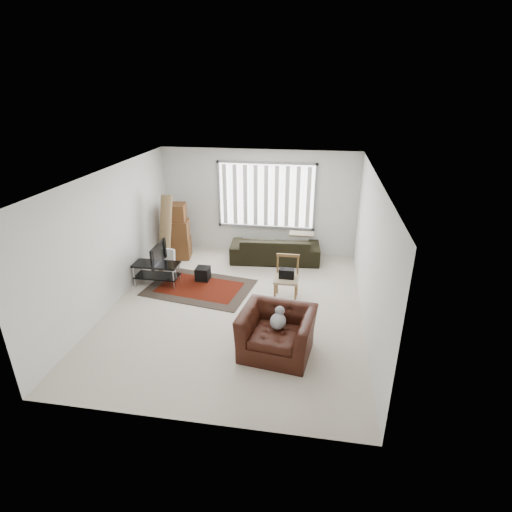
{
  "coord_description": "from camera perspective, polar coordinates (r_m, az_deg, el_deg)",
  "views": [
    {
      "loc": [
        1.52,
        -6.83,
        4.18
      ],
      "look_at": [
        0.37,
        0.27,
        1.05
      ],
      "focal_mm": 28.0,
      "sensor_mm": 36.0,
      "label": 1
    }
  ],
  "objects": [
    {
      "name": "moving_boxes",
      "position": [
        10.37,
        -11.09,
        3.23
      ],
      "size": [
        0.66,
        0.61,
        1.42
      ],
      "color": "brown",
      "rests_on": "ground"
    },
    {
      "name": "side_chair",
      "position": [
        8.26,
        4.39,
        -2.93
      ],
      "size": [
        0.5,
        0.5,
        0.93
      ],
      "rotation": [
        0.0,
        0.0,
        -0.0
      ],
      "color": "#948161",
      "rests_on": "ground"
    },
    {
      "name": "sofa",
      "position": [
        10.06,
        2.75,
        1.59
      ],
      "size": [
        2.3,
        1.14,
        0.86
      ],
      "primitive_type": "imported",
      "rotation": [
        0.0,
        0.0,
        3.22
      ],
      "color": "black",
      "rests_on": "ground"
    },
    {
      "name": "tv_stand",
      "position": [
        9.16,
        -14.01,
        -1.85
      ],
      "size": [
        1.01,
        0.45,
        0.5
      ],
      "color": "black",
      "rests_on": "ground"
    },
    {
      "name": "persian_rug",
      "position": [
        8.96,
        -8.06,
        -4.48
      ],
      "size": [
        2.45,
        1.83,
        0.02
      ],
      "color": "black",
      "rests_on": "ground"
    },
    {
      "name": "white_flatpack",
      "position": [
        9.64,
        -12.83,
        -0.71
      ],
      "size": [
        0.52,
        0.24,
        0.64
      ],
      "primitive_type": "cube",
      "rotation": [
        -0.11,
        0.0,
        -0.21
      ],
      "color": "silver",
      "rests_on": "ground"
    },
    {
      "name": "tv",
      "position": [
        9.01,
        -14.24,
        0.3
      ],
      "size": [
        0.11,
        0.82,
        0.47
      ],
      "primitive_type": "imported",
      "rotation": [
        0.0,
        0.0,
        1.57
      ],
      "color": "black",
      "rests_on": "tv_stand"
    },
    {
      "name": "rolled_rug",
      "position": [
        9.67,
        -12.84,
        3.13
      ],
      "size": [
        0.41,
        0.71,
        1.82
      ],
      "primitive_type": "cylinder",
      "rotation": [
        -0.22,
        0.0,
        -0.23
      ],
      "color": "brown",
      "rests_on": "ground"
    },
    {
      "name": "room",
      "position": [
        7.87,
        -2.16,
        5.58
      ],
      "size": [
        6.0,
        6.02,
        2.71
      ],
      "color": "beige",
      "rests_on": "ground"
    },
    {
      "name": "armchair",
      "position": [
        6.7,
        3.02,
        -10.44
      ],
      "size": [
        1.32,
        1.19,
        0.88
      ],
      "rotation": [
        0.0,
        0.0,
        -0.14
      ],
      "color": "black",
      "rests_on": "ground"
    },
    {
      "name": "subwoofer",
      "position": [
        9.22,
        -7.6,
        -2.5
      ],
      "size": [
        0.31,
        0.31,
        0.3
      ],
      "primitive_type": "cube",
      "rotation": [
        0.0,
        0.0,
        -0.02
      ],
      "color": "black",
      "rests_on": "persian_rug"
    }
  ]
}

